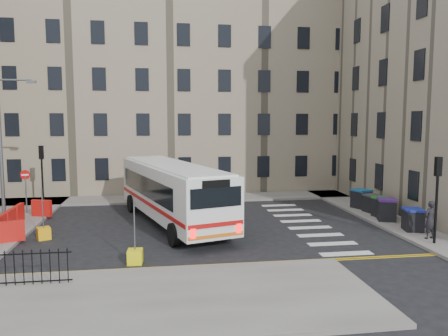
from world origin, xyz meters
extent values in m
plane|color=black|center=(0.00, 0.00, 0.00)|extent=(120.00, 120.00, 0.00)
cube|color=slate|center=(-6.00, 8.60, 0.07)|extent=(36.00, 3.20, 0.15)
cube|color=slate|center=(9.00, 4.00, 0.07)|extent=(2.40, 26.00, 0.15)
cube|color=slate|center=(-7.00, -10.00, 0.07)|extent=(20.00, 6.00, 0.15)
cube|color=gray|center=(-7.00, 15.50, 8.00)|extent=(38.00, 10.50, 16.00)
cylinder|color=black|center=(8.60, -5.50, 1.75)|extent=(0.12, 0.12, 3.20)
cube|color=black|center=(8.60, -5.50, 3.80)|extent=(0.28, 0.22, 0.90)
cylinder|color=black|center=(-12.00, 6.50, 1.75)|extent=(0.12, 0.12, 3.20)
cube|color=black|center=(-12.00, 6.50, 3.80)|extent=(0.28, 0.22, 0.90)
cylinder|color=#595B5E|center=(-13.00, 2.00, 4.15)|extent=(0.20, 0.20, 8.00)
cylinder|color=#595B5E|center=(-12.50, 4.50, 1.35)|extent=(0.08, 0.08, 2.40)
cube|color=red|center=(-12.50, 4.50, 2.85)|extent=(0.60, 0.04, 0.60)
cube|color=red|center=(-12.20, -1.00, 0.65)|extent=(0.25, 1.25, 1.00)
cube|color=red|center=(-12.20, 0.50, 0.65)|extent=(0.25, 1.25, 1.00)
cube|color=red|center=(-12.20, 2.00, 0.65)|extent=(0.25, 1.25, 1.00)
cube|color=red|center=(-11.30, 3.30, 0.65)|extent=(1.26, 0.66, 1.00)
cube|color=red|center=(-11.30, -2.30, 0.65)|extent=(1.26, 0.66, 1.00)
cube|color=white|center=(-3.52, 0.88, 1.96)|extent=(6.25, 12.63, 2.81)
cube|color=black|center=(-5.04, 1.01, 2.19)|extent=(2.91, 9.47, 1.12)
cube|color=black|center=(-2.33, 1.83, 2.19)|extent=(2.91, 9.47, 1.12)
cube|color=black|center=(-5.31, 6.80, 2.24)|extent=(2.38, 0.77, 1.23)
cube|color=black|center=(-1.74, -5.03, 2.52)|extent=(2.38, 0.77, 0.90)
cube|color=#AE100E|center=(-4.88, 0.47, 1.29)|extent=(3.54, 11.61, 0.20)
cube|color=#AE100E|center=(-2.17, 1.29, 1.29)|extent=(3.54, 11.61, 0.20)
cube|color=#FF0C0C|center=(-2.81, -5.37, 1.01)|extent=(0.25, 0.12, 0.45)
cube|color=#FF0C0C|center=(-0.66, -4.72, 1.01)|extent=(0.25, 0.12, 0.45)
cylinder|color=black|center=(-6.06, 4.45, 0.56)|extent=(0.62, 1.17, 1.12)
cylinder|color=black|center=(-3.38, 5.26, 0.56)|extent=(0.62, 1.17, 1.12)
cylinder|color=black|center=(-3.60, -3.71, 0.56)|extent=(0.62, 1.17, 1.12)
cylinder|color=black|center=(-0.92, -2.90, 0.56)|extent=(0.62, 1.17, 1.12)
cube|color=black|center=(8.94, -3.15, 0.68)|extent=(1.09, 1.19, 1.06)
cube|color=navy|center=(8.94, -3.15, 1.27)|extent=(1.14, 1.25, 0.11)
cube|color=black|center=(8.78, -0.72, 0.73)|extent=(1.27, 1.36, 1.15)
cube|color=#461C6B|center=(8.78, -0.72, 1.36)|extent=(1.34, 1.43, 0.12)
cube|color=black|center=(9.03, 0.13, 0.69)|extent=(1.13, 1.23, 1.08)
cube|color=#1B7A1D|center=(9.03, 0.13, 1.29)|extent=(1.19, 1.29, 0.11)
cube|color=black|center=(9.05, 1.51, 0.66)|extent=(1.01, 1.11, 1.02)
cube|color=#343436|center=(9.05, 1.51, 1.22)|extent=(1.06, 1.16, 0.11)
cube|color=black|center=(8.95, 2.83, 0.71)|extent=(1.25, 1.33, 1.12)
cube|color=navy|center=(8.95, 2.83, 1.33)|extent=(1.31, 1.40, 0.12)
imported|color=black|center=(8.83, -4.74, 1.10)|extent=(0.79, 0.63, 1.89)
cube|color=#F9AA0D|center=(-10.00, -1.51, 0.30)|extent=(0.80, 0.80, 0.60)
cube|color=yellow|center=(-5.27, -6.00, 0.30)|extent=(0.64, 0.64, 0.60)
camera|label=1|loc=(-4.18, -23.94, 5.94)|focal=35.00mm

